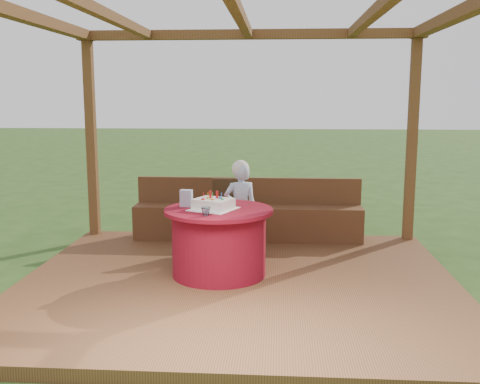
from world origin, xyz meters
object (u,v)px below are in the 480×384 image
chair (230,211)px  bench (248,219)px  table (219,241)px  birthday_cake (213,204)px  drinking_glass (206,211)px  elderly_woman (240,206)px  gift_bag (186,198)px

chair → bench: bearing=71.6°
table → chair: bearing=88.1°
birthday_cake → drinking_glass: 0.33m
table → chair: 1.02m
bench → table: bench is taller
bench → table: bearing=-97.9°
elderly_woman → birthday_cake: (-0.22, -0.91, 0.19)m
bench → chair: size_ratio=3.44×
bench → drinking_glass: drinking_glass is taller
bench → elderly_woman: bearing=-94.1°
table → chair: (0.03, 1.01, 0.12)m
table → chair: size_ratio=1.30×
birthday_cake → gift_bag: birthday_cake is taller
table → birthday_cake: 0.41m
birthday_cake → bench: bearing=80.5°
gift_bag → chair: bearing=72.0°
chair → birthday_cake: size_ratio=1.57×
chair → birthday_cake: (-0.09, -1.05, 0.29)m
chair → gift_bag: size_ratio=4.87×
birthday_cake → gift_bag: 0.33m
elderly_woman → gift_bag: elderly_woman is taller
gift_bag → elderly_woman: bearing=61.0°
birthday_cake → drinking_glass: birthday_cake is taller
drinking_glass → gift_bag: bearing=120.5°
chair → drinking_glass: (-0.12, -1.37, 0.28)m
bench → gift_bag: gift_bag is taller
bench → gift_bag: 1.66m
chair → drinking_glass: 1.40m
table → gift_bag: (-0.36, 0.10, 0.44)m
bench → gift_bag: (-0.57, -1.46, 0.54)m
birthday_cake → table: bearing=32.6°
chair → elderly_woman: size_ratio=0.77×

